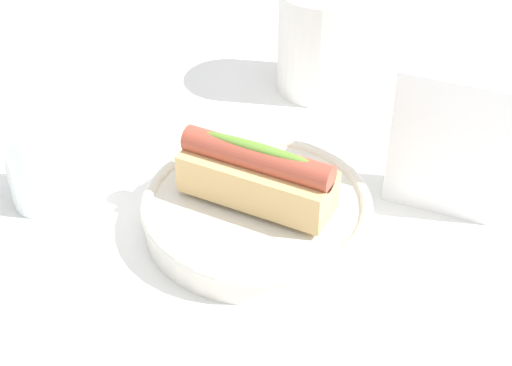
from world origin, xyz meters
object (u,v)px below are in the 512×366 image
(serving_bowl, at_px, (256,212))
(napkin_box, at_px, (450,140))
(hotdog_front, at_px, (256,176))
(paper_towel_roll, at_px, (322,40))
(water_glass, at_px, (41,166))

(serving_bowl, relative_size, napkin_box, 1.50)
(hotdog_front, bearing_deg, paper_towel_roll, 92.08)
(water_glass, height_order, napkin_box, napkin_box)
(hotdog_front, bearing_deg, serving_bowl, 180.00)
(serving_bowl, xyz_separation_m, water_glass, (-0.22, -0.03, 0.02))
(paper_towel_roll, relative_size, napkin_box, 0.89)
(serving_bowl, xyz_separation_m, hotdog_front, (0.00, 0.00, 0.04))
(serving_bowl, height_order, water_glass, water_glass)
(water_glass, distance_m, napkin_box, 0.41)
(water_glass, relative_size, napkin_box, 0.60)
(water_glass, height_order, paper_towel_roll, paper_towel_roll)
(serving_bowl, bearing_deg, paper_towel_roll, 92.08)
(serving_bowl, distance_m, hotdog_front, 0.04)
(hotdog_front, height_order, water_glass, hotdog_front)
(serving_bowl, bearing_deg, hotdog_front, 0.00)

